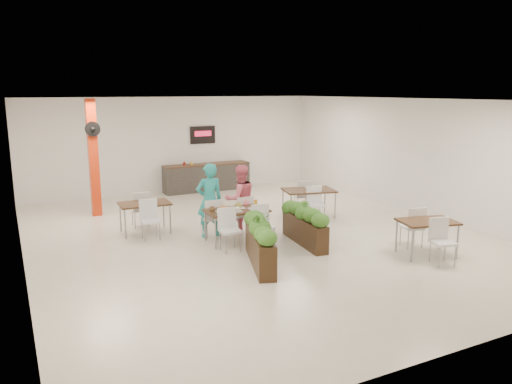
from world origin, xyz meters
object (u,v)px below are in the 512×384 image
Objects in this scene: service_counter at (207,177)px; planter_left at (260,239)px; diner_man at (209,200)px; red_column at (93,157)px; planter_right at (305,223)px; diner_woman at (240,199)px; side_table_a at (145,208)px; main_table at (236,215)px; side_table_c at (427,227)px; side_table_b at (309,193)px.

service_counter reaches higher than planter_left.
service_counter reaches higher than diner_man.
service_counter is at bearing 25.00° from red_column.
service_counter is (4.00, 1.86, -1.15)m from red_column.
planter_right is (-0.26, -6.69, 0.00)m from service_counter.
red_column reaches higher than diner_man.
side_table_a is (-2.09, 1.00, -0.20)m from diner_woman.
main_table and side_table_c have the same top height.
diner_woman is at bearing -22.69° from side_table_a.
red_column reaches higher than main_table.
diner_man is at bearing -155.64° from side_table_b.
red_column reaches higher than diner_woman.
diner_man is 3.20m from side_table_b.
planter_right is at bearing -33.44° from main_table.
service_counter is at bearing 118.51° from side_table_b.
service_counter is at bearing 75.08° from main_table.
main_table is at bearing 146.56° from planter_right.
diner_man is 1.05× the size of side_table_b.
service_counter is 6.70m from planter_right.
planter_left is 1.72m from planter_right.
main_table is (2.44, -3.97, -1.01)m from red_column.
side_table_c is at bearing -79.32° from service_counter.
planter_left is (-0.64, -2.29, -0.31)m from diner_woman.
side_table_b is (1.20, -4.60, 0.15)m from service_counter.
planter_left is 4.14m from side_table_b.
diner_man is 0.80m from diner_woman.
main_table is at bearing -41.70° from side_table_a.
diner_man is at bearing -58.26° from red_column.
side_table_b is (3.14, 0.58, -0.24)m from diner_man.
diner_woman is at bearing 74.34° from planter_left.
red_column is at bearing -56.33° from diner_man.
planter_left is at bearing 95.89° from diner_man.
side_table_a and side_table_b have the same top height.
main_table is 0.99× the size of side_table_b.
diner_man is 2.32m from planter_left.
planter_left is (2.21, -5.61, -1.12)m from red_column.
side_table_b is (2.34, 0.58, -0.19)m from diner_woman.
diner_woman is 4.33m from side_table_c.
planter_left reaches higher than planter_right.
planter_left reaches higher than main_table.
side_table_a is 0.98× the size of side_table_b.
red_column is 8.76m from side_table_c.
diner_man is 1.07× the size of side_table_a.
red_column is 1.60× the size of planter_left.
diner_man is (-0.39, 0.65, 0.24)m from main_table.
planter_right is at bearing 26.90° from planter_left.
diner_man is at bearing -34.87° from side_table_a.
planter_right is 2.55m from side_table_b.
side_table_a is at bearing -171.44° from side_table_b.
diner_man reaches higher than diner_woman.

